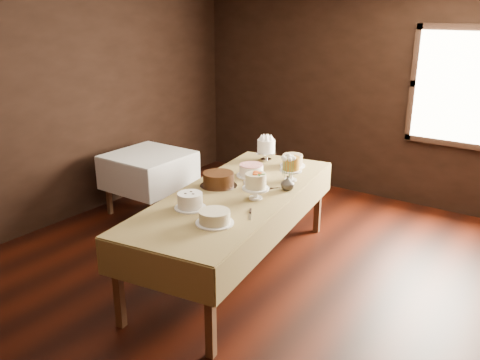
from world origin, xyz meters
name	(u,v)px	position (x,y,z in m)	size (l,w,h in m)	color
floor	(228,276)	(0.00, 0.00, 0.00)	(5.00, 6.00, 0.01)	black
wall_back	(360,94)	(0.00, 3.00, 1.40)	(5.00, 0.02, 2.80)	black
wall_left	(56,107)	(-2.50, 0.00, 1.40)	(0.02, 6.00, 2.80)	black
window	(463,88)	(1.30, 2.94, 1.60)	(1.10, 0.05, 1.30)	#FFEABF
display_table	(236,199)	(-0.01, 0.14, 0.77)	(1.46, 2.83, 0.84)	#452A19
side_table	(148,161)	(-1.82, 0.76, 0.68)	(0.92, 0.92, 0.77)	#452A19
cake_meringue	(266,151)	(-0.35, 1.20, 0.95)	(0.28, 0.28, 0.26)	silver
cake_speckled	(293,161)	(0.01, 1.20, 0.90)	(0.28, 0.28, 0.13)	white
cake_lattice	(251,171)	(-0.17, 0.65, 0.89)	(0.31, 0.31, 0.12)	white
cake_caramel	(291,170)	(0.24, 0.75, 0.95)	(0.23, 0.23, 0.26)	white
cake_chocolate	(218,180)	(-0.25, 0.19, 0.90)	(0.41, 0.41, 0.14)	silver
cake_flowers	(256,188)	(0.23, 0.12, 0.95)	(0.27, 0.27, 0.26)	white
cake_swirl	(190,201)	(-0.10, -0.41, 0.90)	(0.29, 0.29, 0.14)	white
cake_cream	(215,218)	(0.27, -0.54, 0.89)	(0.36, 0.36, 0.11)	white
cake_server_b	(250,216)	(0.43, -0.26, 0.84)	(0.24, 0.03, 0.01)	silver
cake_server_c	(245,183)	(-0.09, 0.41, 0.84)	(0.24, 0.03, 0.01)	silver
cake_server_d	(279,188)	(0.26, 0.50, 0.84)	(0.24, 0.03, 0.01)	silver
cake_server_e	(197,195)	(-0.26, -0.13, 0.84)	(0.24, 0.03, 0.01)	silver
flower_vase	(288,183)	(0.35, 0.50, 0.91)	(0.14, 0.14, 0.14)	#2D2823
flower_bouquet	(288,164)	(0.35, 0.50, 1.10)	(0.14, 0.14, 0.20)	white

